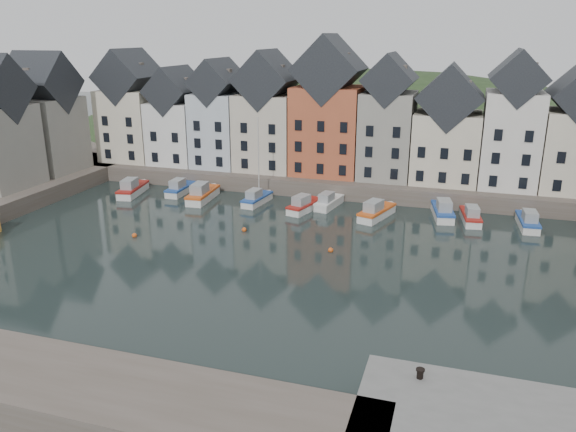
% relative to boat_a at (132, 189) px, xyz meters
% --- Properties ---
extents(ground, '(260.00, 260.00, 0.00)m').
position_rel_boat_a_xyz_m(ground, '(22.82, -16.71, -0.74)').
color(ground, black).
rests_on(ground, ground).
extents(far_quay, '(90.00, 16.00, 2.00)m').
position_rel_boat_a_xyz_m(far_quay, '(22.82, 13.29, 0.26)').
color(far_quay, brown).
rests_on(far_quay, ground).
extents(hillside, '(153.60, 70.40, 64.00)m').
position_rel_boat_a_xyz_m(hillside, '(22.84, 39.29, -18.70)').
color(hillside, '#1F3219').
rests_on(hillside, ground).
extents(far_terrace, '(72.37, 8.16, 17.78)m').
position_rel_boat_a_xyz_m(far_terrace, '(26.04, 11.29, 8.14)').
color(far_terrace, beige).
rests_on(far_terrace, far_quay).
extents(left_terrace, '(7.65, 17.00, 15.69)m').
position_rel_boat_a_xyz_m(left_terrace, '(-13.18, -3.21, 8.14)').
color(left_terrace, gray).
rests_on(left_terrace, left_quay).
extents(mooring_buoys, '(20.50, 5.50, 0.50)m').
position_rel_boat_a_xyz_m(mooring_buoys, '(18.82, -11.37, -0.59)').
color(mooring_buoys, '#D55419').
rests_on(mooring_buoys, ground).
extents(boat_a, '(3.11, 6.69, 2.47)m').
position_rel_boat_a_xyz_m(boat_a, '(0.00, 0.00, 0.00)').
color(boat_a, silver).
rests_on(boat_a, ground).
extents(boat_b, '(1.93, 5.89, 2.25)m').
position_rel_boat_a_xyz_m(boat_b, '(5.61, 2.33, -0.07)').
color(boat_b, silver).
rests_on(boat_b, ground).
extents(boat_c, '(2.63, 6.94, 2.61)m').
position_rel_boat_a_xyz_m(boat_c, '(9.70, 0.32, 0.04)').
color(boat_c, silver).
rests_on(boat_c, ground).
extents(boat_d, '(2.34, 5.70, 10.59)m').
position_rel_boat_a_xyz_m(boat_d, '(16.61, 0.96, -0.05)').
color(boat_d, silver).
rests_on(boat_d, ground).
extents(boat_e, '(3.22, 6.05, 2.22)m').
position_rel_boat_a_xyz_m(boat_e, '(22.91, -0.07, -0.07)').
color(boat_e, silver).
rests_on(boat_e, ground).
extents(boat_f, '(2.61, 5.69, 2.11)m').
position_rel_boat_a_xyz_m(boat_f, '(25.27, 2.21, -0.11)').
color(boat_f, silver).
rests_on(boat_f, ground).
extents(boat_g, '(3.68, 6.54, 2.40)m').
position_rel_boat_a_xyz_m(boat_g, '(31.32, -0.25, -0.02)').
color(boat_g, silver).
rests_on(boat_g, ground).
extents(boat_h, '(3.04, 6.58, 2.43)m').
position_rel_boat_a_xyz_m(boat_h, '(38.41, 2.30, -0.01)').
color(boat_h, silver).
rests_on(boat_h, ground).
extents(boat_i, '(2.52, 5.82, 2.16)m').
position_rel_boat_a_xyz_m(boat_i, '(41.43, 1.51, -0.09)').
color(boat_i, silver).
rests_on(boat_i, ground).
extents(boat_j, '(2.20, 5.91, 2.23)m').
position_rel_boat_a_xyz_m(boat_j, '(47.25, 1.37, -0.07)').
color(boat_j, silver).
rests_on(boat_j, ground).
extents(mooring_bollard, '(0.48, 0.48, 0.56)m').
position_rel_boat_a_xyz_m(mooring_bollard, '(38.78, -33.21, 1.57)').
color(mooring_bollard, black).
rests_on(mooring_bollard, near_quay).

